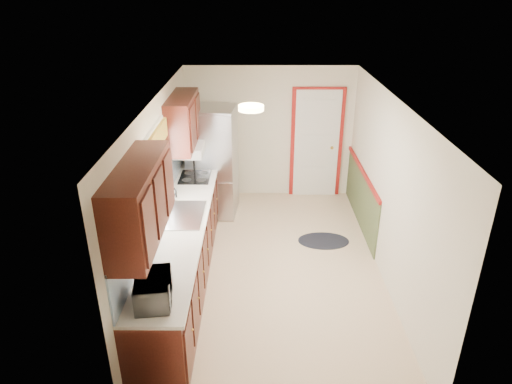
{
  "coord_description": "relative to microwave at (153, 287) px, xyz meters",
  "views": [
    {
      "loc": [
        -0.22,
        -5.44,
        3.71
      ],
      "look_at": [
        -0.24,
        0.07,
        1.15
      ],
      "focal_mm": 32.0,
      "sensor_mm": 36.0,
      "label": 1
    }
  ],
  "objects": [
    {
      "name": "microwave",
      "position": [
        0.0,
        0.0,
        0.0
      ],
      "size": [
        0.34,
        0.52,
        0.33
      ],
      "primitive_type": "imported",
      "rotation": [
        0.0,
        0.0,
        1.72
      ],
      "color": "white",
      "rests_on": "kitchen_run"
    },
    {
      "name": "rug",
      "position": [
        2.01,
        2.67,
        -1.1
      ],
      "size": [
        0.8,
        0.52,
        0.01
      ],
      "primitive_type": "ellipsoid",
      "rotation": [
        0.0,
        0.0,
        -0.01
      ],
      "color": "black",
      "rests_on": "ground"
    },
    {
      "name": "kitchen_run",
      "position": [
        -0.04,
        1.66,
        -0.29
      ],
      "size": [
        0.63,
        4.0,
        2.2
      ],
      "color": "#3D140D",
      "rests_on": "ground"
    },
    {
      "name": "back_wall_trim",
      "position": [
        2.19,
        4.16,
        -0.21
      ],
      "size": [
        1.12,
        2.3,
        2.08
      ],
      "color": "maroon",
      "rests_on": "ground"
    },
    {
      "name": "ceiling_fixture",
      "position": [
        0.9,
        1.75,
        1.26
      ],
      "size": [
        0.3,
        0.3,
        0.06
      ],
      "primitive_type": "cylinder",
      "color": "#FFD88C",
      "rests_on": "room_shell"
    },
    {
      "name": "refrigerator",
      "position": [
        0.22,
        3.7,
        -0.17
      ],
      "size": [
        0.84,
        0.81,
        1.87
      ],
      "rotation": [
        0.0,
        0.0,
        -0.09
      ],
      "color": "#B7B7BC",
      "rests_on": "ground"
    },
    {
      "name": "cooktop",
      "position": [
        0.01,
        3.0,
        -0.15
      ],
      "size": [
        0.46,
        0.56,
        0.02
      ],
      "primitive_type": "cube",
      "color": "black",
      "rests_on": "kitchen_run"
    },
    {
      "name": "room_shell",
      "position": [
        1.2,
        1.95,
        0.1
      ],
      "size": [
        3.2,
        5.2,
        2.52
      ],
      "color": "beige",
      "rests_on": "ground"
    }
  ]
}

